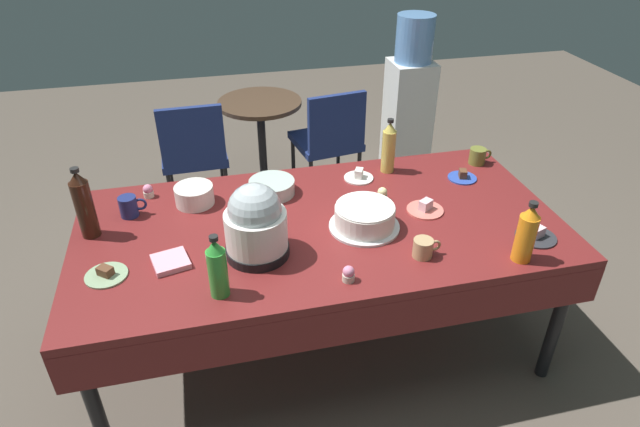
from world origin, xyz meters
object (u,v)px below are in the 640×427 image
(glass_salad_bowl, at_px, (272,187))
(cupcake_cocoa, at_px, (382,194))
(coffee_mug_tan, at_px, (423,248))
(coffee_mug_olive, at_px, (478,156))
(soda_bottle_orange_juice, at_px, (526,234))
(soda_bottle_lime_soda, at_px, (217,268))
(frosted_layer_cake, at_px, (365,217))
(dessert_plate_sage, at_px, (106,274))
(dessert_plate_white, at_px, (359,176))
(dessert_plate_cobalt, at_px, (462,177))
(maroon_chair_right, at_px, (330,137))
(potluck_table, at_px, (320,234))
(soda_bottle_cola, at_px, (84,205))
(cupcake_lemon, at_px, (238,210))
(maroon_chair_left, at_px, (194,150))
(soda_bottle_ginger_ale, at_px, (389,147))
(coffee_mug_navy, at_px, (129,206))
(cupcake_mint, at_px, (148,191))
(cupcake_berry, at_px, (261,212))
(slow_cooker, at_px, (256,224))
(dessert_plate_charcoal, at_px, (536,235))
(ceramic_snack_bowl, at_px, (194,195))
(dessert_plate_coral, at_px, (425,208))
(cupcake_rose, at_px, (349,274))
(round_cafe_table, at_px, (261,130))

(glass_salad_bowl, relative_size, cupcake_cocoa, 3.37)
(coffee_mug_tan, bearing_deg, coffee_mug_olive, 49.61)
(glass_salad_bowl, xyz_separation_m, soda_bottle_orange_juice, (0.92, -0.77, 0.09))
(cupcake_cocoa, xyz_separation_m, soda_bottle_lime_soda, (-0.82, -0.52, 0.09))
(frosted_layer_cake, height_order, dessert_plate_sage, frosted_layer_cake)
(dessert_plate_white, bearing_deg, dessert_plate_sage, -155.94)
(dessert_plate_cobalt, bearing_deg, maroon_chair_right, 108.67)
(potluck_table, height_order, coffee_mug_tan, coffee_mug_tan)
(dessert_plate_white, distance_m, soda_bottle_cola, 1.33)
(cupcake_lemon, xyz_separation_m, maroon_chair_left, (-0.19, 1.31, -0.29))
(soda_bottle_ginger_ale, xyz_separation_m, coffee_mug_navy, (-1.31, -0.15, -0.09))
(dessert_plate_cobalt, relative_size, cupcake_mint, 2.21)
(glass_salad_bowl, distance_m, cupcake_berry, 0.22)
(slow_cooker, relative_size, glass_salad_bowl, 1.45)
(dessert_plate_charcoal, xyz_separation_m, soda_bottle_orange_juice, (-0.15, -0.12, 0.11))
(dessert_plate_white, bearing_deg, cupcake_mint, 176.78)
(soda_bottle_orange_juice, xyz_separation_m, maroon_chair_left, (-1.30, 1.90, -0.39))
(ceramic_snack_bowl, bearing_deg, frosted_layer_cake, -27.68)
(frosted_layer_cake, relative_size, soda_bottle_cola, 0.96)
(frosted_layer_cake, relative_size, dessert_plate_coral, 1.84)
(cupcake_mint, distance_m, coffee_mug_olive, 1.75)
(cupcake_rose, xyz_separation_m, maroon_chair_right, (0.40, 1.88, -0.29))
(cupcake_mint, xyz_separation_m, coffee_mug_olive, (1.75, -0.04, 0.01))
(cupcake_cocoa, bearing_deg, dessert_plate_white, 101.98)
(ceramic_snack_bowl, relative_size, soda_bottle_ginger_ale, 0.62)
(cupcake_mint, height_order, cupcake_rose, same)
(cupcake_cocoa, bearing_deg, coffee_mug_tan, -87.59)
(ceramic_snack_bowl, xyz_separation_m, cupcake_mint, (-0.22, 0.12, -0.01))
(dessert_plate_coral, xyz_separation_m, coffee_mug_navy, (-1.36, 0.28, 0.04))
(glass_salad_bowl, height_order, coffee_mug_navy, coffee_mug_navy)
(coffee_mug_tan, bearing_deg, cupcake_berry, 143.96)
(glass_salad_bowl, bearing_deg, soda_bottle_ginger_ale, 8.52)
(potluck_table, bearing_deg, maroon_chair_right, 74.15)
(soda_bottle_cola, bearing_deg, potluck_table, -7.79)
(dessert_plate_sage, height_order, cupcake_rose, cupcake_rose)
(coffee_mug_tan, bearing_deg, cupcake_cocoa, 92.41)
(soda_bottle_lime_soda, bearing_deg, dessert_plate_white, 44.09)
(dessert_plate_coral, distance_m, cupcake_berry, 0.78)
(cupcake_mint, bearing_deg, round_cafe_table, 60.10)
(dessert_plate_coral, bearing_deg, soda_bottle_lime_soda, -159.15)
(dessert_plate_white, bearing_deg, maroon_chair_right, 83.78)
(dessert_plate_charcoal, relative_size, coffee_mug_navy, 1.41)
(cupcake_berry, bearing_deg, soda_bottle_lime_soda, -114.44)
(cupcake_mint, xyz_separation_m, cupcake_berry, (0.51, -0.31, 0.00))
(maroon_chair_right, bearing_deg, dessert_plate_sage, -129.21)
(dessert_plate_sage, distance_m, round_cafe_table, 2.06)
(cupcake_rose, bearing_deg, dessert_plate_cobalt, 39.43)
(soda_bottle_lime_soda, bearing_deg, maroon_chair_right, 64.08)
(maroon_chair_left, bearing_deg, dessert_plate_coral, -54.10)
(cupcake_berry, bearing_deg, potluck_table, -22.57)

